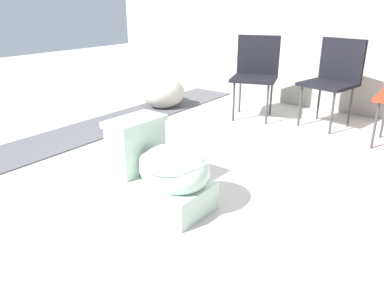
{
  "coord_description": "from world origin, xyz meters",
  "views": [
    {
      "loc": [
        1.44,
        -1.56,
        1.16
      ],
      "look_at": [
        0.08,
        0.24,
        0.3
      ],
      "focal_mm": 35.0,
      "sensor_mm": 36.0,
      "label": 1
    }
  ],
  "objects_px": {
    "toilet": "(162,171)",
    "boulder_near": "(164,93)",
    "folding_chair_left": "(256,68)",
    "boulder_far": "(167,93)",
    "folding_chair_middle": "(335,73)"
  },
  "relations": [
    {
      "from": "toilet",
      "to": "boulder_near",
      "type": "xyz_separation_m",
      "value": [
        -1.45,
        1.68,
        -0.04
      ]
    },
    {
      "from": "folding_chair_left",
      "to": "boulder_far",
      "type": "bearing_deg",
      "value": -102.19
    },
    {
      "from": "folding_chair_middle",
      "to": "boulder_near",
      "type": "relative_size",
      "value": 1.68
    },
    {
      "from": "boulder_near",
      "to": "boulder_far",
      "type": "relative_size",
      "value": 1.58
    },
    {
      "from": "boulder_far",
      "to": "folding_chair_left",
      "type": "bearing_deg",
      "value": 7.25
    },
    {
      "from": "boulder_near",
      "to": "toilet",
      "type": "bearing_deg",
      "value": -49.13
    },
    {
      "from": "toilet",
      "to": "folding_chair_middle",
      "type": "xyz_separation_m",
      "value": [
        0.28,
        2.21,
        0.29
      ]
    },
    {
      "from": "boulder_far",
      "to": "toilet",
      "type": "bearing_deg",
      "value": -50.07
    },
    {
      "from": "toilet",
      "to": "boulder_near",
      "type": "bearing_deg",
      "value": 132.75
    },
    {
      "from": "toilet",
      "to": "boulder_far",
      "type": "height_order",
      "value": "toilet"
    },
    {
      "from": "toilet",
      "to": "folding_chair_middle",
      "type": "height_order",
      "value": "folding_chair_middle"
    },
    {
      "from": "boulder_near",
      "to": "folding_chair_left",
      "type": "bearing_deg",
      "value": 20.5
    },
    {
      "from": "toilet",
      "to": "boulder_far",
      "type": "xyz_separation_m",
      "value": [
        -1.59,
        1.9,
        -0.1
      ]
    },
    {
      "from": "toilet",
      "to": "boulder_far",
      "type": "relative_size",
      "value": 2.04
    },
    {
      "from": "toilet",
      "to": "folding_chair_middle",
      "type": "bearing_deg",
      "value": 84.72
    }
  ]
}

